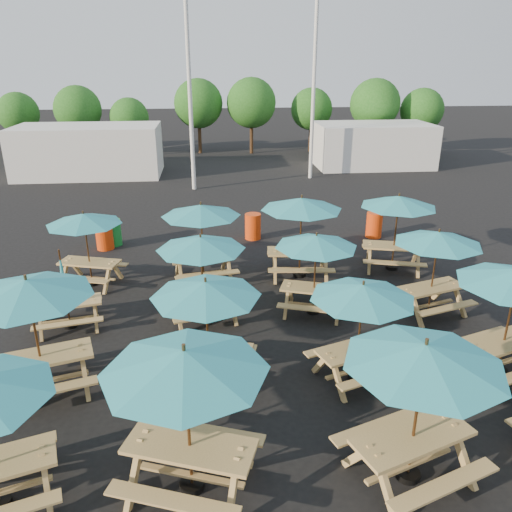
{
  "coord_description": "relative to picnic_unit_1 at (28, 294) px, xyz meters",
  "views": [
    {
      "loc": [
        -1.27,
        -11.51,
        6.27
      ],
      "look_at": [
        0.0,
        1.5,
        1.1
      ],
      "focal_mm": 35.0,
      "sensor_mm": 36.0,
      "label": 1
    }
  ],
  "objects": [
    {
      "name": "ground",
      "position": [
        4.69,
        2.75,
        -2.19
      ],
      "size": [
        120.0,
        120.0,
        0.0
      ],
      "primitive_type": "plane",
      "color": "black",
      "rests_on": "ground"
    },
    {
      "name": "picnic_unit_1",
      "position": [
        0.0,
        0.0,
        0.0
      ],
      "size": [
        3.02,
        3.02,
        2.51
      ],
      "rotation": [
        0.0,
        0.0,
        0.3
      ],
      "color": "#A7844A",
      "rests_on": "ground"
    },
    {
      "name": "picnic_unit_2",
      "position": [
        -0.16,
        2.65,
        -1.33
      ],
      "size": [
        1.9,
        1.74,
        2.09
      ],
      "rotation": [
        0.0,
        0.0,
        0.21
      ],
      "color": "#A7844A",
      "rests_on": "ground"
    },
    {
      "name": "picnic_unit_3",
      "position": [
        -0.14,
        5.2,
        -0.25
      ],
      "size": [
        2.65,
        2.65,
        2.22
      ],
      "rotation": [
        0.0,
        0.0,
        -0.28
      ],
      "color": "#A7844A",
      "rests_on": "ground"
    },
    {
      "name": "picnic_unit_4",
      "position": [
        3.0,
        -2.74,
        0.02
      ],
      "size": [
        3.12,
        3.12,
        2.53
      ],
      "rotation": [
        0.0,
        0.0,
        -0.34
      ],
      "color": "#A7844A",
      "rests_on": "ground"
    },
    {
      "name": "picnic_unit_5",
      "position": [
        3.3,
        0.08,
        -0.2
      ],
      "size": [
        2.7,
        2.7,
        2.28
      ],
      "rotation": [
        0.0,
        0.0,
        -0.26
      ],
      "color": "#A7844A",
      "rests_on": "ground"
    },
    {
      "name": "picnic_unit_6",
      "position": [
        3.18,
        2.71,
        -0.2
      ],
      "size": [
        2.65,
        2.65,
        2.28
      ],
      "rotation": [
        0.0,
        0.0,
        0.23
      ],
      "color": "#A7844A",
      "rests_on": "ground"
    },
    {
      "name": "picnic_unit_7",
      "position": [
        3.18,
        5.19,
        -0.1
      ],
      "size": [
        2.7,
        2.7,
        2.4
      ],
      "rotation": [
        0.0,
        0.0,
        0.19
      ],
      "color": "#A7844A",
      "rests_on": "ground"
    },
    {
      "name": "picnic_unit_8",
      "position": [
        6.45,
        -2.86,
        -0.01
      ],
      "size": [
        3.08,
        3.08,
        2.49
      ],
      "rotation": [
        0.0,
        0.0,
        0.35
      ],
      "color": "#A7844A",
      "rests_on": "ground"
    },
    {
      "name": "picnic_unit_9",
      "position": [
        6.37,
        -0.17,
        -0.27
      ],
      "size": [
        2.7,
        2.7,
        2.2
      ],
      "rotation": [
        0.0,
        0.0,
        0.34
      ],
      "color": "#A7844A",
      "rests_on": "ground"
    },
    {
      "name": "picnic_unit_10",
      "position": [
        6.07,
        2.82,
        -0.28
      ],
      "size": [
        2.67,
        2.67,
        2.19
      ],
      "rotation": [
        0.0,
        0.0,
        -0.33
      ],
      "color": "#A7844A",
      "rests_on": "ground"
    },
    {
      "name": "picnic_unit_11",
      "position": [
        6.13,
        5.23,
        0.0
      ],
      "size": [
        2.65,
        2.65,
        2.52
      ],
      "rotation": [
        0.0,
        0.0,
        -0.1
      ],
      "color": "#A7844A",
      "rests_on": "ground"
    },
    {
      "name": "picnic_unit_14",
      "position": [
        9.12,
        2.51,
        -0.2
      ],
      "size": [
        2.75,
        2.75,
        2.28
      ],
      "rotation": [
        0.0,
        0.0,
        0.3
      ],
      "color": "#A7844A",
      "rests_on": "ground"
    },
    {
      "name": "picnic_unit_15",
      "position": [
        9.19,
        5.49,
        -0.07
      ],
      "size": [
        2.87,
        2.87,
        2.43
      ],
      "rotation": [
        0.0,
        0.0,
        -0.27
      ],
      "color": "#A7844A",
      "rests_on": "ground"
    },
    {
      "name": "waste_bin_0",
      "position": [
        -0.06,
        8.63,
        -1.71
      ],
      "size": [
        0.59,
        0.59,
        0.95
      ],
      "primitive_type": "cylinder",
      "color": "#18882F",
      "rests_on": "ground"
    },
    {
      "name": "waste_bin_1",
      "position": [
        -0.28,
        8.24,
        -1.71
      ],
      "size": [
        0.59,
        0.59,
        0.95
      ],
      "primitive_type": "cylinder",
      "color": "#EB3F0D",
      "rests_on": "ground"
    },
    {
      "name": "waste_bin_2",
      "position": [
        5.02,
        8.82,
        -1.71
      ],
      "size": [
        0.59,
        0.59,
        0.95
      ],
      "primitive_type": "cylinder",
      "color": "#EB3F0D",
      "rests_on": "ground"
    },
    {
      "name": "waste_bin_3",
      "position": [
        9.57,
        8.56,
        -1.71
      ],
      "size": [
        0.59,
        0.59,
        0.95
      ],
      "primitive_type": "cylinder",
      "color": "#EB3F0D",
      "rests_on": "ground"
    },
    {
      "name": "mast_0",
      "position": [
        2.69,
        16.75,
        3.81
      ],
      "size": [
        0.2,
        0.2,
        12.0
      ],
      "primitive_type": "cylinder",
      "color": "silver",
      "rests_on": "ground"
    },
    {
      "name": "mast_1",
      "position": [
        9.19,
        18.75,
        3.81
      ],
      "size": [
        0.2,
        0.2,
        12.0
      ],
      "primitive_type": "cylinder",
      "color": "silver",
      "rests_on": "ground"
    },
    {
      "name": "event_tent_0",
      "position": [
        -3.31,
        20.75,
        -0.79
      ],
      "size": [
        8.0,
        4.0,
        2.8
      ],
      "primitive_type": "cube",
      "color": "silver",
      "rests_on": "ground"
    },
    {
      "name": "event_tent_1",
      "position": [
        13.69,
        21.75,
        -0.89
      ],
      "size": [
        7.0,
        4.0,
        2.6
      ],
      "primitive_type": "cube",
      "color": "silver",
      "rests_on": "ground"
    },
    {
      "name": "tree_0",
      "position": [
        -9.38,
        28.0,
        0.64
      ],
      "size": [
        2.8,
        2.8,
        4.24
      ],
      "color": "#382314",
      "rests_on": "ground"
    },
    {
      "name": "tree_1",
      "position": [
        -5.05,
        26.65,
        0.96
      ],
      "size": [
        3.11,
        3.11,
        4.72
      ],
      "color": "#382314",
      "rests_on": "ground"
    },
    {
      "name": "tree_2",
      "position": [
        -1.7,
        26.41,
        0.44
      ],
      "size": [
        2.59,
        2.59,
        3.93
      ],
      "color": "#382314",
      "rests_on": "ground"
    },
    {
      "name": "tree_3",
      "position": [
        2.94,
        27.47,
        1.22
      ],
      "size": [
        3.36,
        3.36,
        5.09
      ],
      "color": "#382314",
      "rests_on": "ground"
    },
    {
      "name": "tree_4",
      "position": [
        6.59,
        27.01,
        1.27
      ],
      "size": [
        3.41,
        3.41,
        5.17
      ],
      "color": "#382314",
      "rests_on": "ground"
    },
    {
      "name": "tree_5",
      "position": [
        10.91,
        27.43,
        0.78
      ],
      "size": [
        2.94,
        2.94,
        4.45
      ],
      "color": "#382314",
      "rests_on": "ground"
    },
    {
      "name": "tree_6",
      "position": [
        14.92,
        25.65,
        1.24
      ],
      "size": [
        3.38,
        3.38,
        5.13
      ],
      "color": "#382314",
      "rests_on": "ground"
    },
    {
      "name": "tree_7",
      "position": [
        18.32,
        25.68,
        0.8
      ],
      "size": [
        2.95,
        2.95,
        4.48
      ],
      "color": "#382314",
      "rests_on": "ground"
    }
  ]
}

